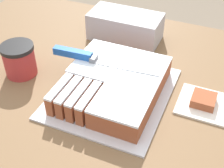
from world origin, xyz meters
name	(u,v)px	position (x,y,z in m)	size (l,w,h in m)	color
cake_board	(112,93)	(-0.02, 0.05, 0.90)	(0.31, 0.36, 0.01)	silver
cake	(114,83)	(-0.01, 0.06, 0.93)	(0.26, 0.30, 0.06)	#994C2D
knife	(86,56)	(-0.12, 0.09, 0.97)	(0.32, 0.05, 0.02)	silver
coffee_cup	(19,60)	(-0.31, 0.03, 0.95)	(0.10, 0.10, 0.10)	#B23333
paper_napkin	(203,104)	(0.23, 0.11, 0.90)	(0.13, 0.13, 0.01)	white
brownie	(204,100)	(0.23, 0.11, 0.91)	(0.06, 0.06, 0.02)	#994C2D
storage_box	(125,26)	(-0.10, 0.35, 0.94)	(0.25, 0.13, 0.09)	#B2B2B7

